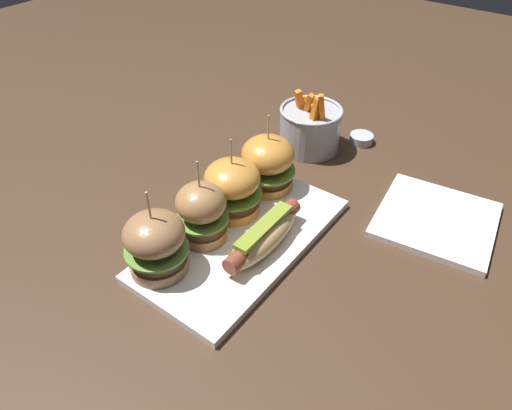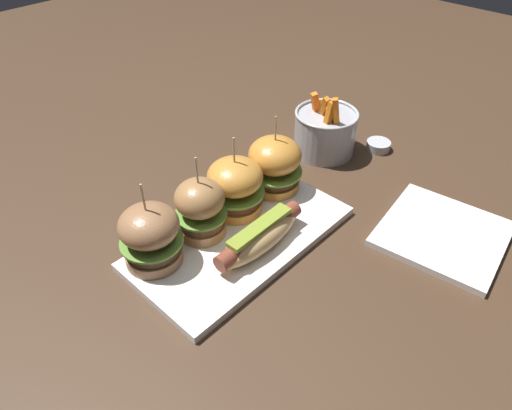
% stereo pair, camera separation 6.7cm
% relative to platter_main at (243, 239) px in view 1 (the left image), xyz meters
% --- Properties ---
extents(ground_plane, '(3.00, 3.00, 0.00)m').
position_rel_platter_main_xyz_m(ground_plane, '(0.00, 0.00, -0.01)').
color(ground_plane, '#422D1E').
extents(platter_main, '(0.37, 0.19, 0.01)m').
position_rel_platter_main_xyz_m(platter_main, '(0.00, 0.00, 0.00)').
color(platter_main, white).
rests_on(platter_main, ground).
extents(hot_dog, '(0.18, 0.05, 0.05)m').
position_rel_platter_main_xyz_m(hot_dog, '(0.00, -0.04, 0.03)').
color(hot_dog, tan).
rests_on(hot_dog, platter_main).
extents(slider_far_left, '(0.09, 0.09, 0.14)m').
position_rel_platter_main_xyz_m(slider_far_left, '(-0.13, 0.06, 0.06)').
color(slider_far_left, '#976945').
rests_on(slider_far_left, platter_main).
extents(slider_center_left, '(0.08, 0.08, 0.15)m').
position_rel_platter_main_xyz_m(slider_center_left, '(-0.04, 0.05, 0.06)').
color(slider_center_left, '#A07244').
rests_on(slider_center_left, platter_main).
extents(slider_center_right, '(0.10, 0.10, 0.14)m').
position_rel_platter_main_xyz_m(slider_center_right, '(0.04, 0.05, 0.06)').
color(slider_center_right, '#C88635').
rests_on(slider_center_right, platter_main).
extents(slider_far_right, '(0.10, 0.10, 0.14)m').
position_rel_platter_main_xyz_m(slider_far_right, '(0.14, 0.05, 0.06)').
color(slider_far_right, '#CB8432').
rests_on(slider_far_right, platter_main).
extents(fries_bucket, '(0.13, 0.13, 0.14)m').
position_rel_platter_main_xyz_m(fries_bucket, '(0.31, 0.07, 0.04)').
color(fries_bucket, '#A8AAB2').
rests_on(fries_bucket, ground).
extents(sauce_ramekin, '(0.05, 0.05, 0.02)m').
position_rel_platter_main_xyz_m(sauce_ramekin, '(0.40, -0.01, 0.00)').
color(sauce_ramekin, '#B7BABF').
rests_on(sauce_ramekin, ground).
extents(side_plate, '(0.21, 0.21, 0.01)m').
position_rel_platter_main_xyz_m(side_plate, '(0.24, -0.24, -0.00)').
color(side_plate, white).
rests_on(side_plate, ground).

